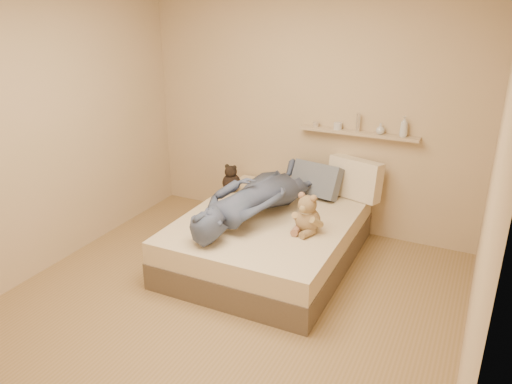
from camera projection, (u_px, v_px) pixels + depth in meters
The scene contains 10 objects.
room at pixel (216, 157), 3.56m from camera, with size 3.80×3.80×3.80m.
bed at pixel (269, 238), 4.74m from camera, with size 1.50×1.90×0.45m.
game_console at pixel (212, 219), 4.23m from camera, with size 0.18×0.09×0.06m.
teddy_bear at pixel (307, 216), 4.30m from camera, with size 0.30×0.29×0.37m.
dark_plush at pixel (231, 180), 5.21m from camera, with size 0.19×0.19×0.30m.
pillow_cream at pixel (355, 178), 5.04m from camera, with size 0.55×0.16×0.40m, color beige.
pillow_grey at pixel (316, 180), 5.08m from camera, with size 0.50×0.14×0.34m, color slate.
person at pixel (256, 196), 4.60m from camera, with size 0.61×1.68×0.40m, color #444A6B.
wall_shelf at pixel (358, 133), 4.95m from camera, with size 1.20×0.12×0.03m, color tan.
shelf_bottles at pixel (375, 126), 4.85m from camera, with size 0.96×0.10×0.20m.
Camera 1 is at (1.73, -2.94, 2.38)m, focal length 35.00 mm.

